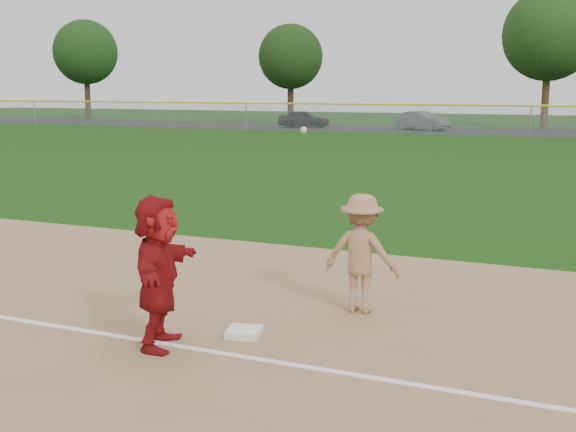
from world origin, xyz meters
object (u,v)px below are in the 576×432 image
at_px(base_runner, 158,272).
at_px(first_base, 244,332).
at_px(car_mid, 421,121).
at_px(car_left, 304,119).

bearing_deg(base_runner, first_base, -63.29).
height_order(first_base, car_mid, car_mid).
xyz_separation_m(first_base, car_left, (-17.48, 45.06, 0.63)).
bearing_deg(car_mid, car_left, 111.92).
relative_size(base_runner, car_mid, 0.45).
bearing_deg(car_mid, base_runner, -150.22).
distance_m(first_base, car_left, 48.34).
xyz_separation_m(base_runner, car_mid, (-7.44, 46.01, -0.25)).
relative_size(first_base, car_left, 0.10).
height_order(first_base, car_left, car_left).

